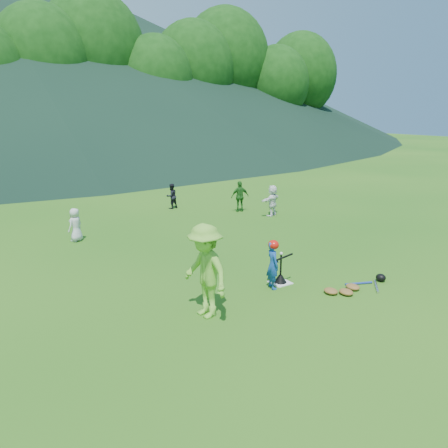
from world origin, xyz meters
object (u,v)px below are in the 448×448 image
at_px(home_plate, 280,282).
at_px(fielder_a, 75,225).
at_px(fielder_c, 240,196).
at_px(equipment_pile, 353,287).
at_px(batter_child, 273,265).
at_px(fielder_d, 272,201).
at_px(adult_coach, 205,271).
at_px(batting_tee, 280,278).
at_px(fielder_b, 171,196).

distance_m(home_plate, fielder_a, 6.92).
bearing_deg(fielder_c, home_plate, 77.23).
height_order(home_plate, equipment_pile, equipment_pile).
xyz_separation_m(batter_child, equipment_pile, (1.50, -1.08, -0.50)).
height_order(fielder_c, fielder_d, fielder_c).
bearing_deg(fielder_d, fielder_c, -83.33).
xyz_separation_m(adult_coach, batting_tee, (2.35, 0.51, -0.82)).
height_order(batter_child, fielder_c, fielder_c).
xyz_separation_m(batter_child, fielder_a, (-2.85, 6.24, -0.04)).
height_order(home_plate, fielder_b, fielder_b).
height_order(home_plate, batting_tee, batting_tee).
relative_size(batter_child, equipment_pile, 0.63).
distance_m(fielder_a, fielder_d, 7.34).
relative_size(fielder_b, equipment_pile, 0.58).
xyz_separation_m(fielder_c, fielder_d, (0.66, -1.25, -0.02)).
bearing_deg(fielder_b, batter_child, 65.56).
height_order(adult_coach, fielder_c, adult_coach).
xyz_separation_m(adult_coach, fielder_d, (6.47, 6.00, -0.35)).
bearing_deg(fielder_d, batter_child, 30.52).
xyz_separation_m(batter_child, fielder_b, (1.73, 8.88, -0.04)).
bearing_deg(batter_child, fielder_b, 4.30).
bearing_deg(adult_coach, fielder_a, -178.74).
distance_m(batter_child, batting_tee, 0.57).
relative_size(fielder_b, fielder_d, 0.87).
relative_size(fielder_a, fielder_d, 0.88).
bearing_deg(fielder_d, batting_tee, 32.12).
relative_size(adult_coach, batting_tee, 2.78).
xyz_separation_m(fielder_c, batting_tee, (-3.46, -6.74, -0.49)).
distance_m(fielder_b, fielder_d, 4.25).
distance_m(fielder_c, fielder_d, 1.41).
bearing_deg(fielder_c, batting_tee, 77.23).
relative_size(fielder_a, equipment_pile, 0.58).
relative_size(adult_coach, fielder_b, 1.81).
height_order(fielder_b, fielder_d, fielder_d).
distance_m(batter_child, fielder_d, 7.18).
height_order(fielder_a, batting_tee, fielder_a).
bearing_deg(fielder_d, equipment_pile, 45.13).
bearing_deg(fielder_c, fielder_a, 19.81).
xyz_separation_m(fielder_a, equipment_pile, (4.35, -7.32, -0.46)).
xyz_separation_m(fielder_a, batting_tee, (3.20, -6.11, -0.40)).
relative_size(adult_coach, fielder_a, 1.80).
bearing_deg(home_plate, batting_tee, 0.00).
bearing_deg(fielder_a, batter_child, 82.71).
relative_size(fielder_c, batting_tee, 1.82).
distance_m(adult_coach, fielder_d, 8.83).
distance_m(batter_child, fielder_b, 9.05).
bearing_deg(fielder_a, fielder_b, 178.11).
height_order(batter_child, fielder_b, batter_child).
bearing_deg(fielder_c, equipment_pile, 88.23).
bearing_deg(batting_tee, batter_child, -159.41).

